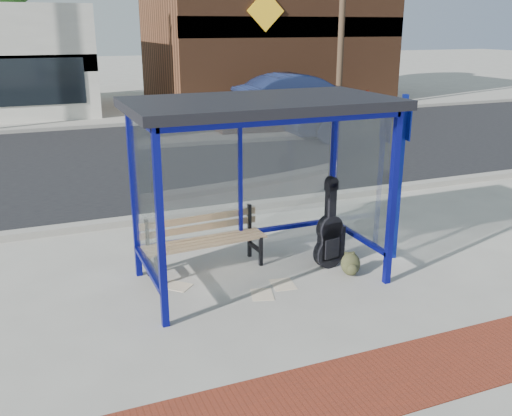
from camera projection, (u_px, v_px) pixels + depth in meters
name	position (u px, v px, depth m)	size (l,w,h in m)	color
ground	(261.00, 279.00, 7.72)	(120.00, 120.00, 0.00)	#B2ADA0
brick_paver_strip	(367.00, 385.00, 5.44)	(60.00, 1.00, 0.01)	maroon
curb_near	(198.00, 213.00, 10.26)	(60.00, 0.25, 0.12)	gray
street_asphalt	(141.00, 158.00, 14.76)	(60.00, 10.00, 0.00)	black
curb_far	(110.00, 125.00, 19.23)	(60.00, 0.25, 0.12)	gray
far_sidewalk	(102.00, 119.00, 20.92)	(60.00, 4.00, 0.01)	#B2ADA0
bus_shelter	(259.00, 126.00, 7.15)	(3.30, 1.80, 2.42)	navy
storefront_brown	(265.00, 27.00, 25.92)	(10.00, 7.08, 6.40)	#59331E
utility_pole_east	(343.00, 2.00, 21.53)	(1.60, 0.24, 8.00)	#4C3826
bench	(204.00, 238.00, 7.90)	(1.74, 0.53, 0.81)	black
guitar_bag	(329.00, 237.00, 7.96)	(0.47, 0.20, 1.24)	black
suitcase	(333.00, 243.00, 8.28)	(0.36, 0.29, 0.55)	black
backpack	(351.00, 265.00, 7.79)	(0.31, 0.30, 0.32)	#31321C
sign_post	(400.00, 169.00, 8.03)	(0.13, 0.29, 2.39)	navy
newspaper_a	(177.00, 286.00, 7.50)	(0.34, 0.27, 0.01)	white
newspaper_b	(262.00, 294.00, 7.27)	(0.35, 0.27, 0.01)	white
newspaper_c	(283.00, 284.00, 7.55)	(0.37, 0.29, 0.01)	white
parked_car	(300.00, 96.00, 20.92)	(1.71, 4.89, 1.61)	#1B264C
fire_hydrant	(367.00, 98.00, 23.71)	(0.31, 0.21, 0.70)	#A81F0C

